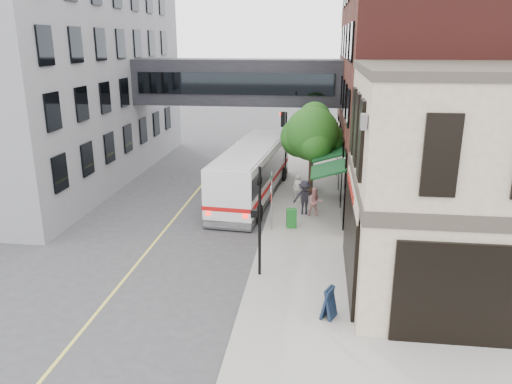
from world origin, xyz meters
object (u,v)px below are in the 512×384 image
(newspaper_box, at_px, (291,218))
(pedestrian_b, at_px, (315,202))
(bus, at_px, (252,170))
(sandwich_board, at_px, (329,303))
(pedestrian_c, at_px, (305,198))
(pedestrian_a, at_px, (298,188))

(newspaper_box, bearing_deg, pedestrian_b, 48.58)
(bus, height_order, newspaper_box, bus)
(newspaper_box, bearing_deg, bus, 108.18)
(newspaper_box, xyz_separation_m, sandwich_board, (1.76, -8.42, 0.07))
(bus, distance_m, sandwich_board, 14.28)
(bus, distance_m, pedestrian_b, 5.10)
(pedestrian_c, relative_size, sandwich_board, 1.71)
(pedestrian_c, bearing_deg, sandwich_board, -83.21)
(bus, bearing_deg, pedestrian_a, -12.53)
(pedestrian_a, relative_size, sandwich_board, 1.39)
(pedestrian_c, bearing_deg, bus, 137.37)
(pedestrian_a, bearing_deg, bus, -173.99)
(pedestrian_c, relative_size, newspaper_box, 1.94)
(bus, xyz_separation_m, pedestrian_b, (3.82, -3.28, -0.82))
(pedestrian_a, xyz_separation_m, pedestrian_c, (0.49, -2.42, 0.17))
(pedestrian_b, relative_size, pedestrian_c, 0.84)
(bus, height_order, pedestrian_a, bus)
(pedestrian_a, height_order, pedestrian_b, pedestrian_b)
(bus, bearing_deg, pedestrian_b, -40.71)
(pedestrian_b, relative_size, newspaper_box, 1.63)
(sandwich_board, bearing_deg, bus, 131.43)
(pedestrian_a, distance_m, pedestrian_c, 2.48)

